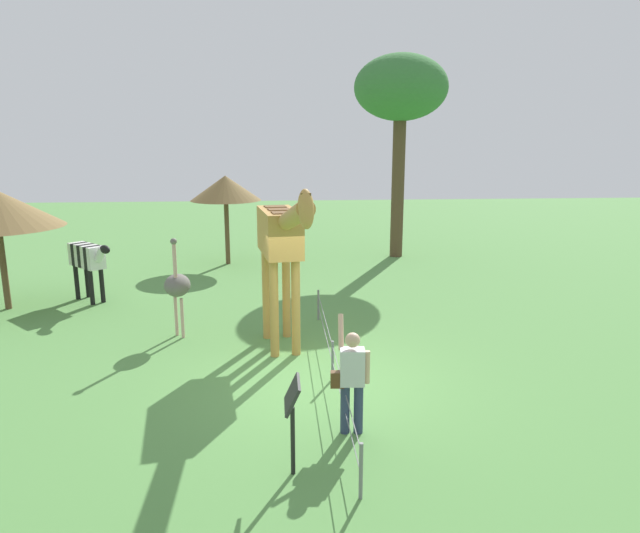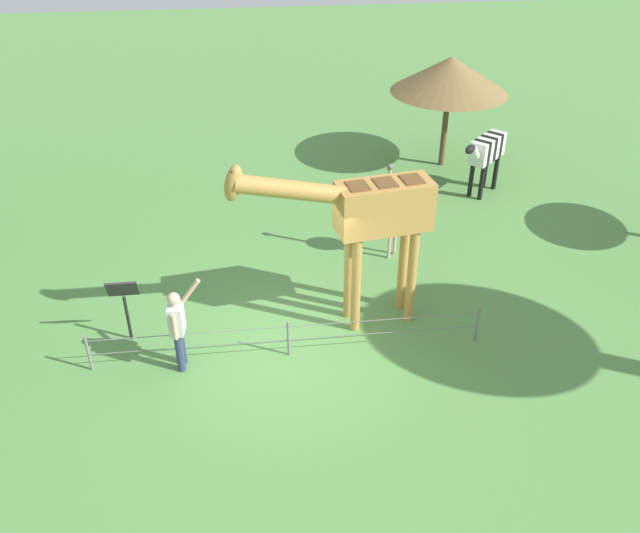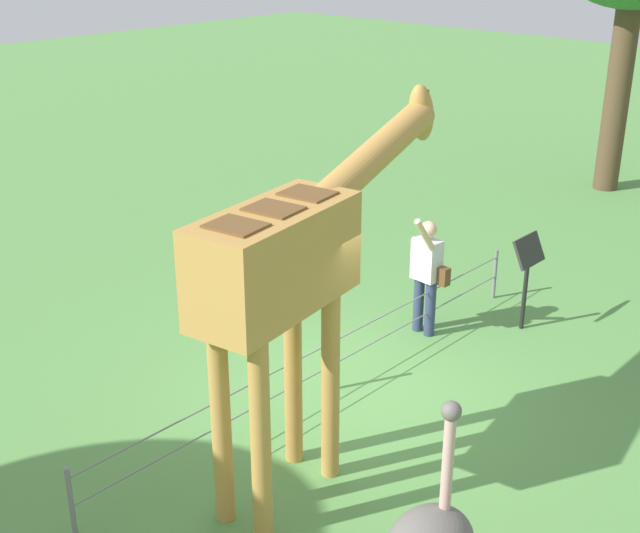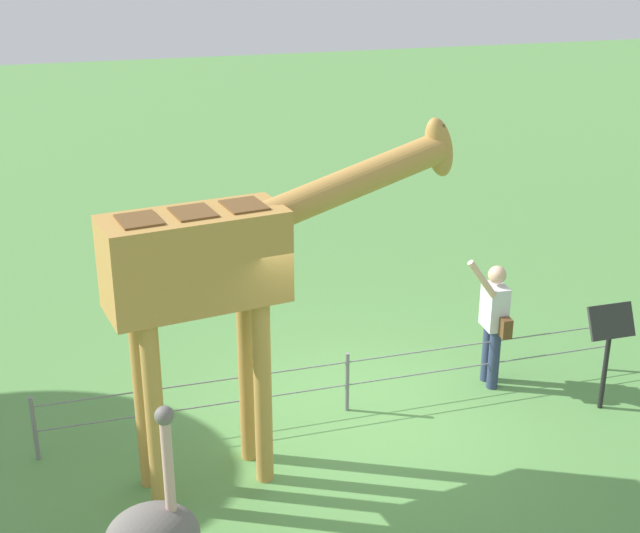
# 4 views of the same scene
# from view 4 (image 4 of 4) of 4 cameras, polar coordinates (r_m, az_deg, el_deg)

# --- Properties ---
(ground_plane) EXTENTS (60.00, 60.00, 0.00)m
(ground_plane) POSITION_cam_4_polar(r_m,az_deg,el_deg) (10.26, 2.19, -10.01)
(ground_plane) COLOR #568E47
(giraffe) EXTENTS (3.73, 1.05, 3.59)m
(giraffe) POSITION_cam_4_polar(r_m,az_deg,el_deg) (8.32, -6.18, -0.10)
(giraffe) COLOR #BC8942
(giraffe) RESTS_ON ground_plane
(visitor) EXTENTS (0.60, 0.59, 1.75)m
(visitor) POSITION_cam_4_polar(r_m,az_deg,el_deg) (10.79, 11.30, -3.35)
(visitor) COLOR navy
(visitor) RESTS_ON ground_plane
(info_sign) EXTENTS (0.56, 0.21, 1.32)m
(info_sign) POSITION_cam_4_polar(r_m,az_deg,el_deg) (10.59, 18.42, -4.31)
(info_sign) COLOR black
(info_sign) RESTS_ON ground_plane
(wire_fence) EXTENTS (7.05, 0.05, 0.75)m
(wire_fence) POSITION_cam_4_polar(r_m,az_deg,el_deg) (10.25, 1.79, -7.43)
(wire_fence) COLOR slate
(wire_fence) RESTS_ON ground_plane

